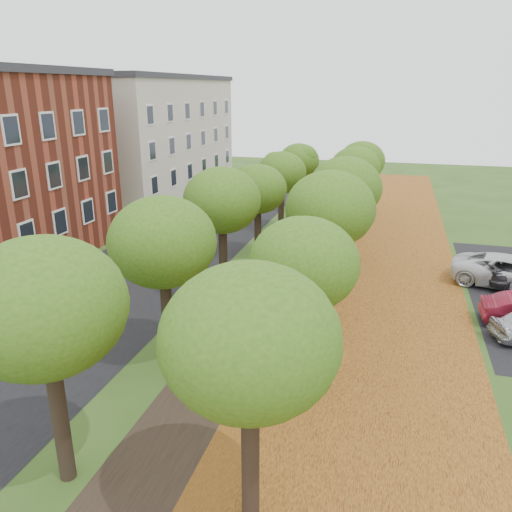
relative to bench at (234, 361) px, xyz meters
The scene contains 9 objects.
ground 5.76m from the bench, 93.38° to the right, with size 120.00×120.00×0.00m, color #2D4C19.
street_asphalt 12.15m from the bench, 130.21° to the left, with size 8.00×70.00×0.01m, color black.
footpath 9.29m from the bench, 92.09° to the left, with size 3.20×70.00×0.01m, color black.
leaf_verge 10.39m from the bench, 63.31° to the left, with size 7.50×70.00×0.01m, color #B27120.
tree_row_west 10.32m from the bench, 105.31° to the left, with size 3.53×33.53×5.77m.
tree_row_east 10.26m from the bench, 76.29° to the left, with size 3.53×33.53×5.77m.
building_cream 32.66m from the bench, 122.45° to the left, with size 10.30×20.30×10.40m.
bench is the anchor object (origin of this frame).
car_white 15.43m from the bench, 46.28° to the left, with size 2.53×5.48×1.52m, color silver.
Camera 1 is at (5.11, -8.51, 9.33)m, focal length 35.00 mm.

